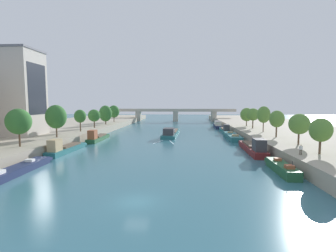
{
  "coord_description": "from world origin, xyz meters",
  "views": [
    {
      "loc": [
        4.94,
        -24.18,
        10.19
      ],
      "look_at": [
        0.0,
        49.03,
        3.33
      ],
      "focal_mm": 26.06,
      "sensor_mm": 36.0,
      "label": 1
    }
  ],
  "objects_px": {
    "tree_right_end_of_row": "(247,115)",
    "tree_right_midway": "(299,124)",
    "tree_left_past_mid": "(106,114)",
    "moored_boat_left_second": "(97,137)",
    "tree_right_second": "(253,114)",
    "tree_left_far": "(94,116)",
    "tree_right_third": "(277,119)",
    "tree_left_third": "(56,117)",
    "tree_left_by_lamp": "(80,116)",
    "tree_right_past_mid": "(264,115)",
    "moored_boat_right_second": "(225,130)",
    "tree_right_by_lamp": "(321,130)",
    "moored_boat_right_far": "(253,148)",
    "tree_left_second": "(19,122)",
    "moored_boat_right_lone": "(217,125)",
    "barge_midriver": "(171,133)",
    "moored_boat_left_upstream": "(65,148)",
    "moored_boat_right_gap_after": "(232,136)",
    "tree_left_midway": "(114,112)",
    "person_on_quay": "(301,149)",
    "bridge_far": "(176,113)",
    "moored_boat_right_end": "(282,168)",
    "moored_boat_left_near": "(19,169)"
  },
  "relations": [
    {
      "from": "moored_boat_right_lone",
      "to": "tree_right_by_lamp",
      "type": "relative_size",
      "value": 2.46
    },
    {
      "from": "tree_left_second",
      "to": "tree_right_second",
      "type": "height_order",
      "value": "tree_left_second"
    },
    {
      "from": "moored_boat_left_upstream",
      "to": "tree_left_past_mid",
      "type": "bearing_deg",
      "value": 96.93
    },
    {
      "from": "moored_boat_right_far",
      "to": "bridge_far",
      "type": "xyz_separation_m",
      "value": [
        -19.21,
        86.3,
        3.54
      ]
    },
    {
      "from": "tree_left_second",
      "to": "tree_left_third",
      "type": "bearing_deg",
      "value": 88.67
    },
    {
      "from": "barge_midriver",
      "to": "moored_boat_right_lone",
      "type": "distance_m",
      "value": 30.8
    },
    {
      "from": "moored_boat_left_upstream",
      "to": "tree_right_third",
      "type": "distance_m",
      "value": 47.79
    },
    {
      "from": "tree_left_by_lamp",
      "to": "tree_right_end_of_row",
      "type": "distance_m",
      "value": 54.69
    },
    {
      "from": "tree_right_third",
      "to": "tree_right_second",
      "type": "distance_m",
      "value": 19.95
    },
    {
      "from": "tree_right_second",
      "to": "person_on_quay",
      "type": "xyz_separation_m",
      "value": [
        -3.73,
        -40.32,
        -3.48
      ]
    },
    {
      "from": "barge_midriver",
      "to": "tree_left_third",
      "type": "relative_size",
      "value": 2.92
    },
    {
      "from": "tree_left_by_lamp",
      "to": "bridge_far",
      "type": "relative_size",
      "value": 0.09
    },
    {
      "from": "tree_left_third",
      "to": "tree_right_end_of_row",
      "type": "distance_m",
      "value": 60.46
    },
    {
      "from": "moored_boat_left_near",
      "to": "tree_right_past_mid",
      "type": "relative_size",
      "value": 2.01
    },
    {
      "from": "tree_left_past_mid",
      "to": "tree_right_by_lamp",
      "type": "bearing_deg",
      "value": -44.77
    },
    {
      "from": "moored_boat_right_far",
      "to": "moored_boat_right_lone",
      "type": "bearing_deg",
      "value": 90.61
    },
    {
      "from": "moored_boat_left_second",
      "to": "tree_right_second",
      "type": "xyz_separation_m",
      "value": [
        45.35,
        14.35,
        5.7
      ]
    },
    {
      "from": "barge_midriver",
      "to": "moored_boat_left_second",
      "type": "distance_m",
      "value": 23.09
    },
    {
      "from": "tree_left_midway",
      "to": "moored_boat_right_gap_after",
      "type": "bearing_deg",
      "value": -35.5
    },
    {
      "from": "tree_left_far",
      "to": "tree_right_third",
      "type": "distance_m",
      "value": 54.36
    },
    {
      "from": "barge_midriver",
      "to": "tree_right_end_of_row",
      "type": "bearing_deg",
      "value": 20.45
    },
    {
      "from": "moored_boat_left_second",
      "to": "tree_right_end_of_row",
      "type": "distance_m",
      "value": 50.69
    },
    {
      "from": "moored_boat_right_end",
      "to": "moored_boat_right_lone",
      "type": "relative_size",
      "value": 0.73
    },
    {
      "from": "tree_left_third",
      "to": "moored_boat_left_upstream",
      "type": "bearing_deg",
      "value": -51.68
    },
    {
      "from": "moored_boat_right_far",
      "to": "moored_boat_right_gap_after",
      "type": "bearing_deg",
      "value": 91.46
    },
    {
      "from": "moored_boat_right_far",
      "to": "tree_left_second",
      "type": "relative_size",
      "value": 2.35
    },
    {
      "from": "moored_boat_right_second",
      "to": "tree_left_midway",
      "type": "relative_size",
      "value": 1.97
    },
    {
      "from": "moored_boat_right_second",
      "to": "tree_left_second",
      "type": "xyz_separation_m",
      "value": [
        -44.5,
        -44.15,
        5.98
      ]
    },
    {
      "from": "moored_boat_right_gap_after",
      "to": "tree_right_end_of_row",
      "type": "bearing_deg",
      "value": 63.41
    },
    {
      "from": "tree_right_midway",
      "to": "tree_right_end_of_row",
      "type": "distance_m",
      "value": 38.22
    },
    {
      "from": "moored_boat_right_lone",
      "to": "tree_left_far",
      "type": "relative_size",
      "value": 2.34
    },
    {
      "from": "tree_left_past_mid",
      "to": "tree_right_midway",
      "type": "relative_size",
      "value": 1.19
    },
    {
      "from": "moored_boat_right_lone",
      "to": "barge_midriver",
      "type": "bearing_deg",
      "value": -125.62
    },
    {
      "from": "barge_midriver",
      "to": "tree_right_end_of_row",
      "type": "xyz_separation_m",
      "value": [
        25.87,
        9.65,
        5.42
      ]
    },
    {
      "from": "tree_left_third",
      "to": "tree_right_end_of_row",
      "type": "xyz_separation_m",
      "value": [
        51.59,
        31.53,
        -0.77
      ]
    },
    {
      "from": "moored_boat_right_far",
      "to": "tree_right_third",
      "type": "xyz_separation_m",
      "value": [
        7.43,
        7.8,
        5.48
      ]
    },
    {
      "from": "tree_left_by_lamp",
      "to": "bridge_far",
      "type": "bearing_deg",
      "value": 70.83
    },
    {
      "from": "moored_boat_left_near",
      "to": "moored_boat_right_far",
      "type": "xyz_separation_m",
      "value": [
        38.44,
        17.61,
        0.46
      ]
    },
    {
      "from": "tree_left_past_mid",
      "to": "tree_right_midway",
      "type": "xyz_separation_m",
      "value": [
        51.69,
        -41.58,
        -0.13
      ]
    },
    {
      "from": "barge_midriver",
      "to": "tree_left_third",
      "type": "bearing_deg",
      "value": -139.6
    },
    {
      "from": "tree_left_third",
      "to": "tree_right_second",
      "type": "xyz_separation_m",
      "value": [
        51.63,
        23.79,
        -0.39
      ]
    },
    {
      "from": "moored_boat_left_upstream",
      "to": "moored_boat_right_second",
      "type": "bearing_deg",
      "value": 44.69
    },
    {
      "from": "tree_left_by_lamp",
      "to": "tree_left_midway",
      "type": "height_order",
      "value": "tree_left_midway"
    },
    {
      "from": "tree_left_by_lamp",
      "to": "person_on_quay",
      "type": "height_order",
      "value": "tree_left_by_lamp"
    },
    {
      "from": "tree_right_end_of_row",
      "to": "tree_right_midway",
      "type": "bearing_deg",
      "value": -89.41
    },
    {
      "from": "moored_boat_right_lone",
      "to": "tree_left_second",
      "type": "distance_m",
      "value": 74.13
    },
    {
      "from": "tree_left_by_lamp",
      "to": "tree_right_past_mid",
      "type": "xyz_separation_m",
      "value": [
        51.29,
        2.12,
        0.52
      ]
    },
    {
      "from": "tree_left_by_lamp",
      "to": "tree_right_third",
      "type": "bearing_deg",
      "value": -9.02
    },
    {
      "from": "moored_boat_right_second",
      "to": "tree_right_by_lamp",
      "type": "xyz_separation_m",
      "value": [
        6.99,
        -47.24,
        5.14
      ]
    },
    {
      "from": "tree_left_far",
      "to": "tree_right_past_mid",
      "type": "bearing_deg",
      "value": -9.35
    }
  ]
}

